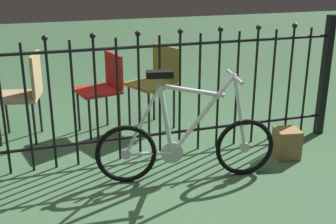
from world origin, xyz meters
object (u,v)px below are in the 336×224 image
chair_olive (157,78)px  chair_red (104,85)px  bicycle (186,142)px  chair_tan (26,89)px  display_crate (287,143)px

chair_olive → chair_red: 0.55m
bicycle → chair_red: bicycle is taller
bicycle → chair_red: (-0.44, 1.22, 0.18)m
chair_olive → chair_red: (-0.55, 0.00, -0.03)m
chair_tan → chair_olive: (1.31, -0.04, 0.02)m
bicycle → chair_olive: bearing=84.7°
display_crate → chair_red: bearing=142.4°
chair_tan → chair_olive: size_ratio=1.01×
bicycle → chair_olive: size_ratio=1.69×
chair_red → display_crate: chair_red is taller
bicycle → chair_tan: (-1.20, 1.26, 0.19)m
chair_olive → display_crate: (0.89, -1.11, -0.40)m
bicycle → chair_red: bearing=109.9°
bicycle → display_crate: 1.02m
chair_olive → display_crate: size_ratio=3.20×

